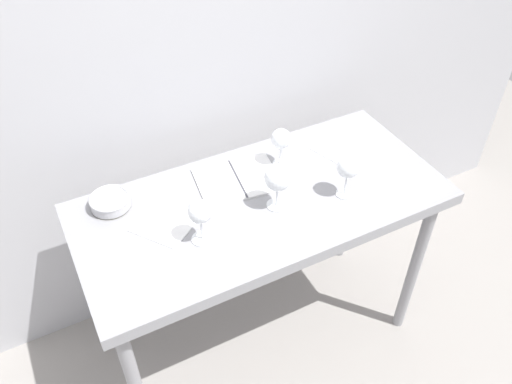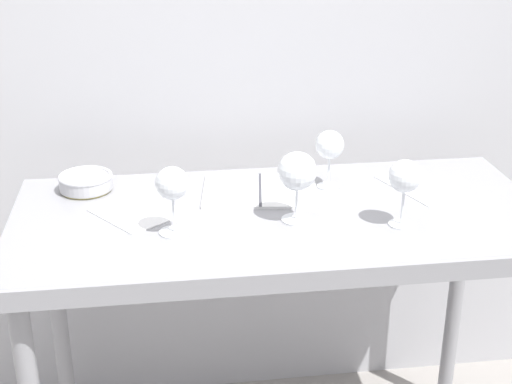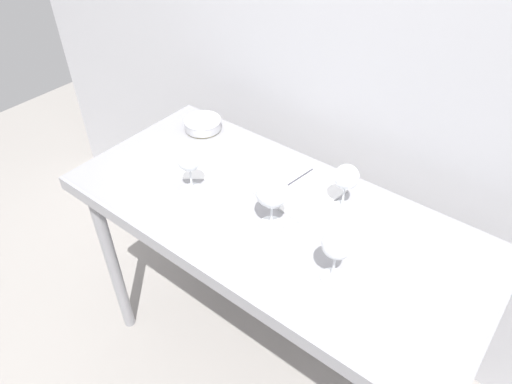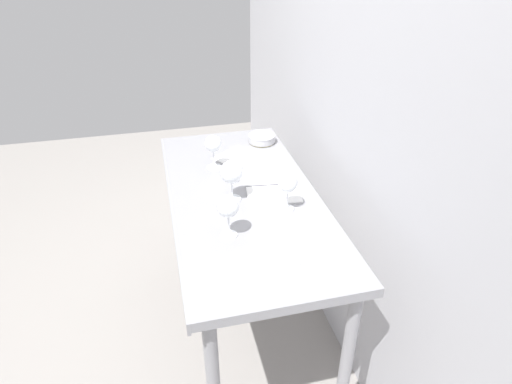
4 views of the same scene
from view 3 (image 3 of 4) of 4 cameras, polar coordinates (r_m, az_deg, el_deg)
name	(u,v)px [view 3 (image 3 of 4)]	position (r m, az deg, el deg)	size (l,w,h in m)	color
ground_plane	(269,359)	(2.21, 1.64, -19.78)	(6.00, 6.00, 0.00)	gray
back_wall	(365,43)	(1.66, 13.25, 17.38)	(3.80, 0.04, 2.60)	#B4B4B9
steel_counter	(273,234)	(1.57, 2.04, -5.23)	(1.40, 0.65, 0.90)	gray
wine_glass_near_center	(272,193)	(1.37, 1.99, -0.12)	(0.10, 0.10, 0.18)	white
wine_glass_near_right	(337,246)	(1.23, 9.91, -6.51)	(0.08, 0.08, 0.17)	white
wine_glass_near_left	(189,161)	(1.52, -8.23, 3.84)	(0.08, 0.08, 0.17)	white
wine_glass_far_right	(346,178)	(1.46, 11.03, 1.68)	(0.08, 0.08, 0.17)	white
open_notebook	(290,185)	(1.60, 4.20, 0.90)	(0.34, 0.28, 0.01)	white
tasting_sheet_upper	(200,162)	(1.72, -6.84, 3.71)	(0.18, 0.21, 0.00)	white
tasting_sheet_lower	(414,250)	(1.45, 18.81, -6.78)	(0.15, 0.25, 0.00)	white
tasting_bowl	(203,124)	(1.89, -6.56, 8.32)	(0.15, 0.15, 0.05)	#DBCC66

